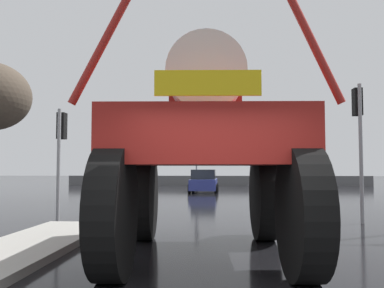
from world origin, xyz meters
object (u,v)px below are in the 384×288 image
object	(u,v)px
traffic_signal_near_left	(61,139)
traffic_signal_near_right	(358,122)
oversize_sprayer	(205,150)
sedan_ahead	(204,182)
traffic_signal_far_left	(197,154)

from	to	relation	value
traffic_signal_near_left	traffic_signal_near_right	size ratio (longest dim) A/B	0.84
oversize_sprayer	sedan_ahead	size ratio (longest dim) A/B	1.35
sedan_ahead	traffic_signal_near_right	size ratio (longest dim) A/B	0.99
sedan_ahead	traffic_signal_near_right	bearing A→B (deg)	-159.36
oversize_sprayer	traffic_signal_far_left	distance (m)	21.66
traffic_signal_far_left	oversize_sprayer	bearing A→B (deg)	-86.68
oversize_sprayer	traffic_signal_far_left	world-z (taller)	oversize_sprayer
traffic_signal_near_left	sedan_ahead	bearing A→B (deg)	75.07
oversize_sprayer	traffic_signal_near_right	world-z (taller)	oversize_sprayer
sedan_ahead	traffic_signal_far_left	xyz separation A→B (m)	(-0.57, 1.58, 1.94)
sedan_ahead	traffic_signal_near_left	size ratio (longest dim) A/B	1.19
oversize_sprayer	sedan_ahead	world-z (taller)	oversize_sprayer
oversize_sprayer	traffic_signal_far_left	xyz separation A→B (m)	(-1.25, 21.61, 0.67)
oversize_sprayer	traffic_signal_near_right	distance (m)	6.76
sedan_ahead	oversize_sprayer	bearing A→B (deg)	-176.35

